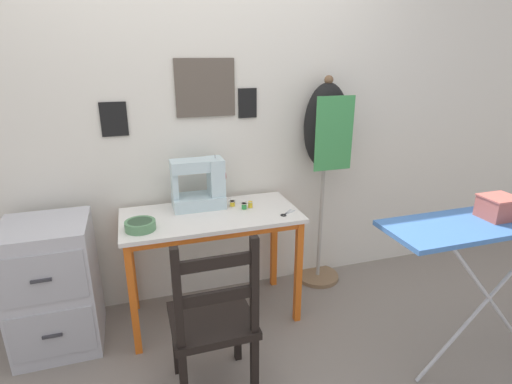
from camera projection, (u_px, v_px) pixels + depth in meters
ground_plane at (224, 339)px, 2.45m from camera, size 14.00×14.00×0.00m
wall_back at (197, 116)px, 2.56m from camera, size 10.00×0.07×2.55m
sewing_table at (212, 229)px, 2.46m from camera, size 1.08×0.53×0.72m
sewing_machine at (201, 185)px, 2.51m from camera, size 0.34×0.19×0.34m
fabric_bowl at (140, 225)px, 2.21m from camera, size 0.17×0.17×0.05m
scissors at (286, 214)px, 2.43m from camera, size 0.12×0.10×0.01m
thread_spool_near_machine at (232, 204)px, 2.56m from camera, size 0.04×0.04×0.04m
thread_spool_mid_table at (244, 206)px, 2.51m from camera, size 0.04×0.04×0.04m
thread_spool_far_edge at (250, 205)px, 2.53m from camera, size 0.03×0.03×0.04m
wooden_chair at (213, 322)px, 1.93m from camera, size 0.40×0.38×0.91m
filing_cabinet at (54, 286)px, 2.29m from camera, size 0.46×0.46×0.78m
dress_form at (326, 139)px, 2.75m from camera, size 0.32×0.32×1.52m
ironing_board at (505, 226)px, 1.96m from camera, size 1.29×0.33×0.91m
storage_box at (498, 207)px, 1.92m from camera, size 0.16×0.14×0.11m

